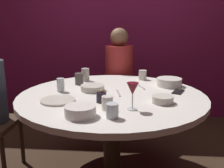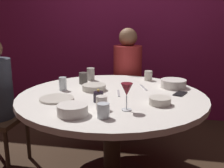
{
  "view_description": "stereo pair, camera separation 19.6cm",
  "coord_description": "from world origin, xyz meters",
  "px_view_note": "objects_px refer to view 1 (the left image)",
  "views": [
    {
      "loc": [
        0.16,
        -1.9,
        1.28
      ],
      "look_at": [
        0.0,
        0.0,
        0.81
      ],
      "focal_mm": 40.98,
      "sensor_mm": 36.0,
      "label": 1
    },
    {
      "loc": [
        0.35,
        -1.87,
        1.28
      ],
      "look_at": [
        0.0,
        0.0,
        0.81
      ],
      "focal_mm": 40.98,
      "sensor_mm": 36.0,
      "label": 2
    }
  ],
  "objects_px": {
    "dining_table": "(112,111)",
    "cup_beside_wine": "(61,85)",
    "cup_center_front": "(112,111)",
    "candle_holder": "(101,97)",
    "cup_near_candle": "(85,75)",
    "cup_by_left_diner": "(143,75)",
    "dinner_plate": "(58,100)",
    "wine_glass": "(133,90)",
    "bowl_serving_large": "(93,88)",
    "cup_far_edge": "(107,103)",
    "bowl_salad_center": "(80,111)",
    "bowl_sauce_side": "(169,82)",
    "cell_phone": "(178,92)",
    "seated_diner_back": "(119,70)",
    "bowl_small_white": "(163,99)",
    "cup_by_right_diner": "(79,79)"
  },
  "relations": [
    {
      "from": "dining_table",
      "to": "cup_beside_wine",
      "type": "height_order",
      "value": "cup_beside_wine"
    },
    {
      "from": "dining_table",
      "to": "cup_center_front",
      "type": "bearing_deg",
      "value": -85.06
    },
    {
      "from": "candle_holder",
      "to": "cup_near_candle",
      "type": "distance_m",
      "value": 0.69
    },
    {
      "from": "candle_holder",
      "to": "cup_beside_wine",
      "type": "distance_m",
      "value": 0.44
    },
    {
      "from": "cup_by_left_diner",
      "to": "dinner_plate",
      "type": "bearing_deg",
      "value": -129.58
    },
    {
      "from": "cup_by_left_diner",
      "to": "cup_beside_wine",
      "type": "relative_size",
      "value": 0.84
    },
    {
      "from": "dining_table",
      "to": "wine_glass",
      "type": "height_order",
      "value": "wine_glass"
    },
    {
      "from": "bowl_serving_large",
      "to": "cup_far_edge",
      "type": "distance_m",
      "value": 0.47
    },
    {
      "from": "cup_beside_wine",
      "to": "bowl_serving_large",
      "type": "bearing_deg",
      "value": 10.78
    },
    {
      "from": "wine_glass",
      "to": "cup_by_left_diner",
      "type": "xyz_separation_m",
      "value": [
        0.09,
        0.88,
        -0.08
      ]
    },
    {
      "from": "bowl_salad_center",
      "to": "bowl_sauce_side",
      "type": "xyz_separation_m",
      "value": [
        0.62,
        0.79,
        0.0
      ]
    },
    {
      "from": "cup_center_front",
      "to": "cup_far_edge",
      "type": "height_order",
      "value": "same"
    },
    {
      "from": "cell_phone",
      "to": "cup_far_edge",
      "type": "xyz_separation_m",
      "value": [
        -0.52,
        -0.45,
        0.04
      ]
    },
    {
      "from": "dinner_plate",
      "to": "bowl_sauce_side",
      "type": "bearing_deg",
      "value": 31.31
    },
    {
      "from": "wine_glass",
      "to": "bowl_salad_center",
      "type": "xyz_separation_m",
      "value": [
        -0.31,
        -0.14,
        -0.1
      ]
    },
    {
      "from": "wine_glass",
      "to": "cup_center_front",
      "type": "distance_m",
      "value": 0.21
    },
    {
      "from": "cup_beside_wine",
      "to": "cup_far_edge",
      "type": "bearing_deg",
      "value": -44.1
    },
    {
      "from": "dinner_plate",
      "to": "cup_beside_wine",
      "type": "relative_size",
      "value": 2.27
    },
    {
      "from": "seated_diner_back",
      "to": "bowl_sauce_side",
      "type": "relative_size",
      "value": 5.66
    },
    {
      "from": "cup_near_candle",
      "to": "cup_by_left_diner",
      "type": "xyz_separation_m",
      "value": [
        0.54,
        0.09,
        -0.01
      ]
    },
    {
      "from": "seated_diner_back",
      "to": "bowl_salad_center",
      "type": "distance_m",
      "value": 1.45
    },
    {
      "from": "bowl_small_white",
      "to": "wine_glass",
      "type": "bearing_deg",
      "value": -143.1
    },
    {
      "from": "cup_by_left_diner",
      "to": "cup_beside_wine",
      "type": "xyz_separation_m",
      "value": [
        -0.67,
        -0.49,
        0.01
      ]
    },
    {
      "from": "bowl_salad_center",
      "to": "cup_center_front",
      "type": "height_order",
      "value": "cup_center_front"
    },
    {
      "from": "cup_near_candle",
      "to": "cup_beside_wine",
      "type": "distance_m",
      "value": 0.42
    },
    {
      "from": "cup_by_left_diner",
      "to": "cup_center_front",
      "type": "bearing_deg",
      "value": -101.43
    },
    {
      "from": "dinner_plate",
      "to": "cup_far_edge",
      "type": "relative_size",
      "value": 2.8
    },
    {
      "from": "cell_phone",
      "to": "cup_near_candle",
      "type": "bearing_deg",
      "value": -179.77
    },
    {
      "from": "seated_diner_back",
      "to": "dinner_plate",
      "type": "height_order",
      "value": "seated_diner_back"
    },
    {
      "from": "seated_diner_back",
      "to": "cup_center_front",
      "type": "height_order",
      "value": "seated_diner_back"
    },
    {
      "from": "wine_glass",
      "to": "cup_center_front",
      "type": "height_order",
      "value": "wine_glass"
    },
    {
      "from": "candle_holder",
      "to": "wine_glass",
      "type": "distance_m",
      "value": 0.27
    },
    {
      "from": "dining_table",
      "to": "cup_center_front",
      "type": "distance_m",
      "value": 0.53
    },
    {
      "from": "bowl_sauce_side",
      "to": "cup_center_front",
      "type": "distance_m",
      "value": 0.91
    },
    {
      "from": "bowl_sauce_side",
      "to": "cup_by_right_diner",
      "type": "relative_size",
      "value": 2.1
    },
    {
      "from": "cup_by_left_diner",
      "to": "cup_center_front",
      "type": "xyz_separation_m",
      "value": [
        -0.21,
        -1.03,
        -0.0
      ]
    },
    {
      "from": "wine_glass",
      "to": "bowl_sauce_side",
      "type": "relative_size",
      "value": 0.82
    },
    {
      "from": "candle_holder",
      "to": "bowl_small_white",
      "type": "bearing_deg",
      "value": 2.77
    },
    {
      "from": "dinner_plate",
      "to": "cup_by_left_diner",
      "type": "height_order",
      "value": "cup_by_left_diner"
    },
    {
      "from": "candle_holder",
      "to": "bowl_serving_large",
      "type": "distance_m",
      "value": 0.32
    },
    {
      "from": "dinner_plate",
      "to": "bowl_small_white",
      "type": "height_order",
      "value": "bowl_small_white"
    },
    {
      "from": "dining_table",
      "to": "cup_center_front",
      "type": "xyz_separation_m",
      "value": [
        0.04,
        -0.5,
        0.18
      ]
    },
    {
      "from": "dining_table",
      "to": "cup_beside_wine",
      "type": "xyz_separation_m",
      "value": [
        -0.41,
        0.04,
        0.19
      ]
    },
    {
      "from": "cup_by_left_diner",
      "to": "cup_far_edge",
      "type": "relative_size",
      "value": 1.04
    },
    {
      "from": "bowl_salad_center",
      "to": "cup_near_candle",
      "type": "height_order",
      "value": "cup_near_candle"
    },
    {
      "from": "dinner_plate",
      "to": "cup_far_edge",
      "type": "height_order",
      "value": "cup_far_edge"
    },
    {
      "from": "cup_by_left_diner",
      "to": "cup_by_right_diner",
      "type": "relative_size",
      "value": 0.89
    },
    {
      "from": "bowl_sauce_side",
      "to": "dinner_plate",
      "type": "bearing_deg",
      "value": -148.69
    },
    {
      "from": "seated_diner_back",
      "to": "dinner_plate",
      "type": "bearing_deg",
      "value": -17.45
    },
    {
      "from": "bowl_small_white",
      "to": "cup_far_edge",
      "type": "xyz_separation_m",
      "value": [
        -0.37,
        -0.17,
        0.02
      ]
    }
  ]
}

